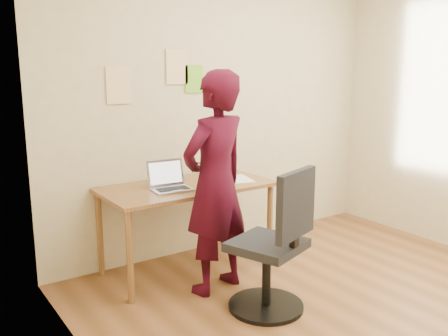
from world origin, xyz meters
TOP-DOWN VIEW (x-y plane):
  - room at (0.00, 0.00)m, footprint 3.58×3.58m
  - desk at (-0.60, 1.38)m, footprint 1.40×0.70m
  - laptop at (-0.78, 1.34)m, footprint 0.33×0.30m
  - paper_sheet at (-0.12, 1.32)m, footprint 0.29×0.36m
  - phone at (-0.34, 1.20)m, footprint 0.08×0.12m
  - wall_note_left at (-1.01, 1.74)m, footprint 0.21×0.00m
  - wall_note_mid at (-0.47, 1.74)m, footprint 0.21×0.00m
  - wall_note_right at (-0.30, 1.74)m, footprint 0.18×0.00m
  - office_chair at (-0.46, 0.40)m, footprint 0.58×0.59m
  - person at (-0.61, 0.94)m, footprint 0.69×0.54m

SIDE VIEW (x-z plane):
  - office_chair at x=-0.46m, z-range -0.08..0.96m
  - desk at x=-0.60m, z-range 0.28..1.02m
  - paper_sheet at x=-0.12m, z-range 0.74..0.74m
  - phone at x=-0.34m, z-range 0.74..0.75m
  - laptop at x=-0.78m, z-range 0.68..0.90m
  - person at x=-0.61m, z-range 0.00..1.69m
  - room at x=0.00m, z-range -0.04..2.74m
  - wall_note_left at x=-1.01m, z-range 1.40..1.70m
  - wall_note_right at x=-0.30m, z-range 1.47..1.71m
  - wall_note_mid at x=-0.47m, z-range 1.55..1.85m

